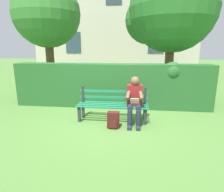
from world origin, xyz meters
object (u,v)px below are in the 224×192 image
tree_far (45,16)px  tree (168,11)px  park_bench (113,104)px  backpack (113,120)px  person_seated (135,99)px

tree_far → tree: bearing=-179.8°
park_bench → tree_far: (2.98, -2.86, 2.63)m
tree → backpack: size_ratio=12.29×
tree → backpack: (1.60, 3.41, -2.95)m
park_bench → tree_far: bearing=-43.9°
backpack → tree_far: 5.39m
tree → tree_far: (4.65, 0.02, -0.09)m
person_seated → tree: size_ratio=0.24×
backpack → tree_far: tree_far is taller
person_seated → tree: 4.11m
park_bench → tree_far: tree_far is taller
backpack → person_seated: bearing=-142.7°
person_seated → backpack: (0.48, 0.37, -0.42)m
park_bench → backpack: size_ratio=4.69×
person_seated → tree_far: 5.25m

